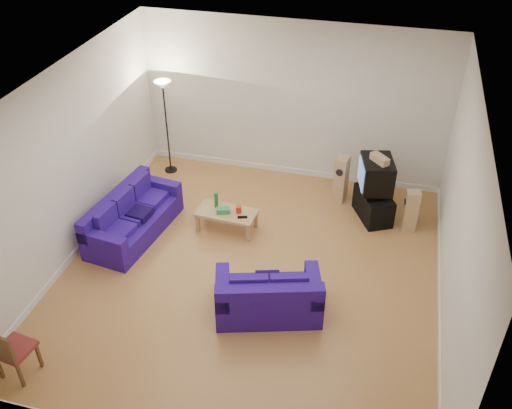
% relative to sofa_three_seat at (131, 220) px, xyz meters
% --- Properties ---
extents(room, '(6.01, 6.51, 3.21)m').
position_rel_sofa_three_seat_xyz_m(room, '(2.31, -0.52, 1.26)').
color(room, '#9B622F').
rests_on(room, ground).
extents(sofa_three_seat, '(1.13, 2.10, 0.77)m').
position_rel_sofa_three_seat_xyz_m(sofa_three_seat, '(0.00, 0.00, 0.00)').
color(sofa_three_seat, navy).
rests_on(sofa_three_seat, ground).
extents(sofa_loveseat, '(1.74, 1.28, 0.78)m').
position_rel_sofa_three_seat_xyz_m(sofa_loveseat, '(2.81, -1.32, 0.01)').
color(sofa_loveseat, navy).
rests_on(sofa_loveseat, ground).
extents(coffee_table, '(1.09, 0.59, 0.38)m').
position_rel_sofa_three_seat_xyz_m(coffee_table, '(1.60, 0.53, 0.04)').
color(coffee_table, tan).
rests_on(coffee_table, ground).
extents(bottle, '(0.09, 0.09, 0.30)m').
position_rel_sofa_three_seat_xyz_m(bottle, '(1.39, 0.62, 0.25)').
color(bottle, '#197233').
rests_on(bottle, coffee_table).
extents(tissue_box, '(0.27, 0.20, 0.10)m').
position_rel_sofa_three_seat_xyz_m(tissue_box, '(1.56, 0.48, 0.15)').
color(tissue_box, green).
rests_on(tissue_box, coffee_table).
extents(red_canister, '(0.11, 0.11, 0.14)m').
position_rel_sofa_three_seat_xyz_m(red_canister, '(1.82, 0.55, 0.17)').
color(red_canister, red).
rests_on(red_canister, coffee_table).
extents(remote, '(0.18, 0.10, 0.02)m').
position_rel_sofa_three_seat_xyz_m(remote, '(1.92, 0.43, 0.11)').
color(remote, black).
rests_on(remote, coffee_table).
extents(tv_stand, '(0.82, 0.98, 0.53)m').
position_rel_sofa_three_seat_xyz_m(tv_stand, '(4.10, 1.56, -0.02)').
color(tv_stand, black).
rests_on(tv_stand, ground).
extents(av_receiver, '(0.44, 0.49, 0.10)m').
position_rel_sofa_three_seat_xyz_m(av_receiver, '(4.07, 1.55, 0.29)').
color(av_receiver, black).
rests_on(av_receiver, tv_stand).
extents(television, '(0.69, 0.83, 0.56)m').
position_rel_sofa_three_seat_xyz_m(television, '(4.08, 1.61, 0.62)').
color(television, black).
rests_on(television, av_receiver).
extents(centre_speaker, '(0.36, 0.37, 0.13)m').
position_rel_sofa_three_seat_xyz_m(centre_speaker, '(4.10, 1.56, 0.96)').
color(centre_speaker, tan).
rests_on(centre_speaker, television).
extents(speaker_left, '(0.27, 0.32, 0.94)m').
position_rel_sofa_three_seat_xyz_m(speaker_left, '(3.44, 1.98, 0.18)').
color(speaker_left, tan).
rests_on(speaker_left, ground).
extents(speaker_right, '(0.28, 0.23, 0.82)m').
position_rel_sofa_three_seat_xyz_m(speaker_right, '(4.76, 1.34, 0.12)').
color(speaker_right, tan).
rests_on(speaker_right, ground).
extents(floor_lamp, '(0.34, 0.34, 1.99)m').
position_rel_sofa_three_seat_xyz_m(floor_lamp, '(-0.14, 2.18, 1.36)').
color(floor_lamp, black).
rests_on(floor_lamp, ground).
extents(dining_chair, '(0.49, 0.49, 0.91)m').
position_rel_sofa_three_seat_xyz_m(dining_chair, '(-0.15, -3.29, 0.22)').
color(dining_chair, brown).
rests_on(dining_chair, ground).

